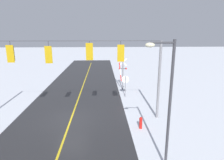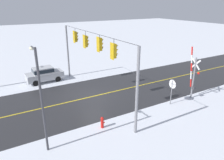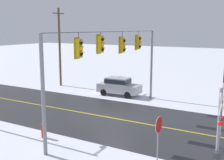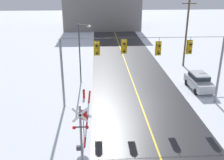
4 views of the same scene
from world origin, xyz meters
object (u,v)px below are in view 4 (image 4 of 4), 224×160
utility_pole (186,33)px  stop_sign (83,118)px  railroad_crossing (82,131)px  parked_car_silver (199,81)px  streetlamp_near (81,48)px  fire_hydrant (84,93)px

utility_pole → stop_sign: bearing=-127.0°
railroad_crossing → parked_car_silver: railroad_crossing is taller
railroad_crossing → streetlamp_near: bearing=92.6°
fire_hydrant → utility_pole: size_ratio=0.10×
streetlamp_near → railroad_crossing: bearing=-87.4°
fire_hydrant → utility_pole: 16.41m
parked_car_silver → fire_hydrant: bearing=-173.3°
railroad_crossing → fire_hydrant: bearing=92.0°
parked_car_silver → streetlamp_near: bearing=167.4°
parked_car_silver → streetlamp_near: (-12.15, 2.71, 2.96)m
railroad_crossing → fire_hydrant: railroad_crossing is taller
railroad_crossing → utility_pole: bearing=57.1°
stop_sign → parked_car_silver: (11.57, 8.53, -0.76)m
railroad_crossing → parked_car_silver: size_ratio=1.15×
railroad_crossing → utility_pole: size_ratio=0.57×
fire_hydrant → railroad_crossing: bearing=-88.0°
fire_hydrant → utility_pole: utility_pole is taller
streetlamp_near → fire_hydrant: 5.37m
parked_car_silver → utility_pole: 8.83m
railroad_crossing → parked_car_silver: bearing=44.3°
streetlamp_near → fire_hydrant: streetlamp_near is taller
stop_sign → utility_pole: size_ratio=0.27×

